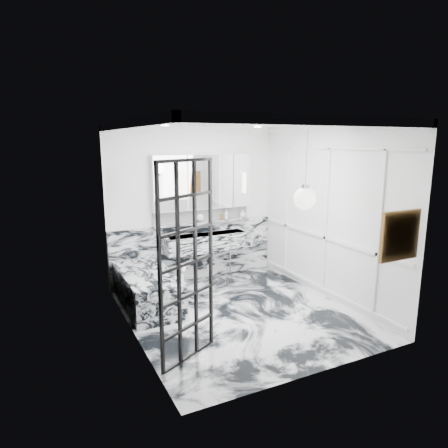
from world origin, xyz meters
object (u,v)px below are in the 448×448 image
crittall_door (187,264)px  mirror_cabinet (203,182)px  trough_sink (207,242)px  bathtub (147,289)px

crittall_door → mirror_cabinet: crittall_door is taller
trough_sink → mirror_cabinet: (-0.00, 0.17, 1.09)m
trough_sink → crittall_door: bearing=-118.5°
mirror_cabinet → bathtub: bearing=-147.9°
crittall_door → trough_sink: crittall_door is taller
crittall_door → bathtub: bearing=62.9°
crittall_door → trough_sink: bearing=33.6°
crittall_door → bathtub: size_ratio=1.42×
trough_sink → mirror_cabinet: mirror_cabinet is taller
crittall_door → trough_sink: size_ratio=1.47×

